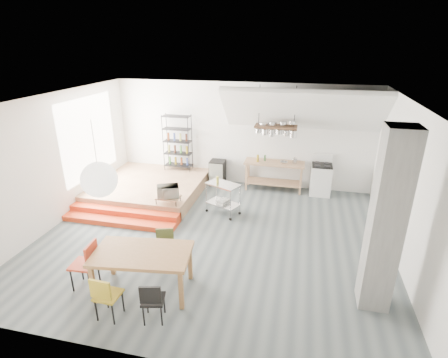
% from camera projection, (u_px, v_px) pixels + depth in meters
% --- Properties ---
extents(floor, '(8.00, 8.00, 0.00)m').
position_uv_depth(floor, '(213.00, 237.00, 8.28)').
color(floor, '#4B5557').
rests_on(floor, ground).
extents(wall_back, '(8.00, 0.04, 3.20)m').
position_uv_depth(wall_back, '(241.00, 135.00, 10.85)').
color(wall_back, silver).
rests_on(wall_back, ground).
extents(wall_left, '(0.04, 7.00, 3.20)m').
position_uv_depth(wall_left, '(54.00, 161.00, 8.53)').
color(wall_left, silver).
rests_on(wall_left, ground).
extents(wall_right, '(0.04, 7.00, 3.20)m').
position_uv_depth(wall_right, '(409.00, 190.00, 6.85)').
color(wall_right, silver).
rests_on(wall_right, ground).
extents(ceiling, '(8.00, 7.00, 0.02)m').
position_uv_depth(ceiling, '(212.00, 101.00, 7.09)').
color(ceiling, white).
rests_on(ceiling, wall_back).
extents(slope_ceiling, '(4.40, 1.44, 1.32)m').
position_uv_depth(slope_ceiling, '(302.00, 110.00, 9.58)').
color(slope_ceiling, white).
rests_on(slope_ceiling, wall_back).
extents(window_pane, '(0.02, 2.50, 2.20)m').
position_uv_depth(window_pane, '(89.00, 137.00, 9.81)').
color(window_pane, white).
rests_on(window_pane, wall_left).
extents(platform, '(3.00, 3.00, 0.40)m').
position_uv_depth(platform, '(150.00, 187.00, 10.54)').
color(platform, '#956A4A').
rests_on(platform, ground).
extents(step_lower, '(3.00, 0.35, 0.13)m').
position_uv_depth(step_lower, '(118.00, 222.00, 8.83)').
color(step_lower, red).
rests_on(step_lower, ground).
extents(step_upper, '(3.00, 0.35, 0.27)m').
position_uv_depth(step_upper, '(125.00, 213.00, 9.12)').
color(step_upper, red).
rests_on(step_upper, ground).
extents(concrete_column, '(0.50, 0.50, 3.20)m').
position_uv_depth(concrete_column, '(386.00, 223.00, 5.64)').
color(concrete_column, slate).
rests_on(concrete_column, ground).
extents(kitchen_counter, '(1.80, 0.60, 0.91)m').
position_uv_depth(kitchen_counter, '(274.00, 171.00, 10.67)').
color(kitchen_counter, '#956A4A').
rests_on(kitchen_counter, ground).
extents(stove, '(0.60, 0.60, 1.18)m').
position_uv_depth(stove, '(321.00, 179.00, 10.43)').
color(stove, white).
rests_on(stove, ground).
extents(pot_rack, '(1.20, 0.50, 1.43)m').
position_uv_depth(pot_rack, '(277.00, 129.00, 9.96)').
color(pot_rack, '#422D1A').
rests_on(pot_rack, ceiling).
extents(wire_shelving, '(0.88, 0.38, 1.80)m').
position_uv_depth(wire_shelving, '(178.00, 142.00, 11.10)').
color(wire_shelving, black).
rests_on(wire_shelving, platform).
extents(microwave_shelf, '(0.60, 0.40, 0.16)m').
position_uv_depth(microwave_shelf, '(168.00, 197.00, 9.05)').
color(microwave_shelf, '#956A4A').
rests_on(microwave_shelf, platform).
extents(paper_lantern, '(0.60, 0.60, 0.60)m').
position_uv_depth(paper_lantern, '(99.00, 180.00, 5.77)').
color(paper_lantern, white).
rests_on(paper_lantern, ceiling).
extents(dining_table, '(1.85, 1.20, 0.82)m').
position_uv_depth(dining_table, '(142.00, 256.00, 6.26)').
color(dining_table, olive).
rests_on(dining_table, ground).
extents(chair_mustard, '(0.40, 0.40, 0.85)m').
position_uv_depth(chair_mustard, '(105.00, 294.00, 5.67)').
color(chair_mustard, '#B0931E').
rests_on(chair_mustard, ground).
extents(chair_black, '(0.44, 0.44, 0.79)m').
position_uv_depth(chair_black, '(152.00, 299.00, 5.62)').
color(chair_black, black).
rests_on(chair_black, ground).
extents(chair_olive, '(0.47, 0.47, 0.82)m').
position_uv_depth(chair_olive, '(165.00, 245.00, 7.05)').
color(chair_olive, '#4D5629').
rests_on(chair_olive, ground).
extents(chair_red, '(0.47, 0.47, 0.95)m').
position_uv_depth(chair_red, '(87.00, 261.00, 6.42)').
color(chair_red, red).
rests_on(chair_red, ground).
extents(rolling_cart, '(0.98, 0.79, 0.86)m').
position_uv_depth(rolling_cart, '(223.00, 194.00, 9.22)').
color(rolling_cart, silver).
rests_on(rolling_cart, ground).
extents(mini_fridge, '(0.47, 0.47, 0.80)m').
position_uv_depth(mini_fridge, '(218.00, 172.00, 11.17)').
color(mini_fridge, black).
rests_on(mini_fridge, ground).
extents(microwave, '(0.66, 0.56, 0.31)m').
position_uv_depth(microwave, '(168.00, 191.00, 8.99)').
color(microwave, beige).
rests_on(microwave, microwave_shelf).
extents(bowl, '(0.23, 0.23, 0.05)m').
position_uv_depth(bowl, '(284.00, 162.00, 10.45)').
color(bowl, silver).
rests_on(bowl, kitchen_counter).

